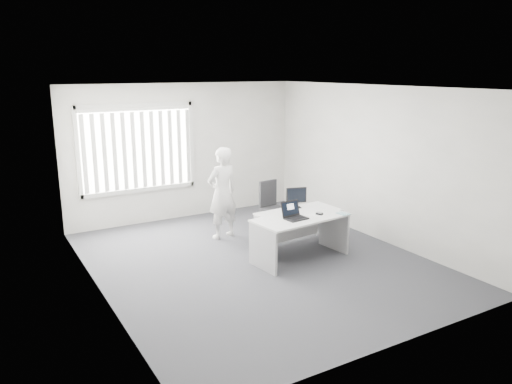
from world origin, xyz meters
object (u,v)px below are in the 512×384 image
office_chair (272,215)px  monitor (296,198)px  person (222,193)px  laptop (296,211)px  desk_far (298,222)px  desk_near (300,229)px

office_chair → monitor: (-0.05, -0.86, 0.55)m
person → laptop: person is taller
desk_far → monitor: (0.09, 0.21, 0.37)m
desk_far → laptop: size_ratio=4.25×
desk_near → person: bearing=105.0°
office_chair → laptop: laptop is taller
person → monitor: bearing=125.9°
monitor → person: bearing=152.5°
desk_near → laptop: (-0.14, -0.07, 0.34)m
desk_far → monitor: monitor is taller
office_chair → person: person is taller
desk_far → person: size_ratio=0.88×
office_chair → monitor: bearing=-100.5°
desk_near → office_chair: size_ratio=1.72×
desk_near → desk_far: (0.28, 0.45, -0.04)m
office_chair → laptop: size_ratio=2.75×
desk_far → office_chair: size_ratio=1.55×
desk_near → monitor: monitor is taller
desk_far → person: person is taller
desk_far → laptop: laptop is taller
desk_far → laptop: 0.77m
office_chair → desk_far: bearing=-104.9°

